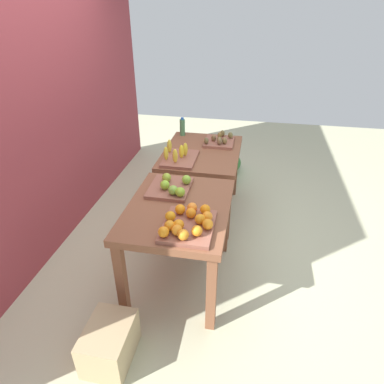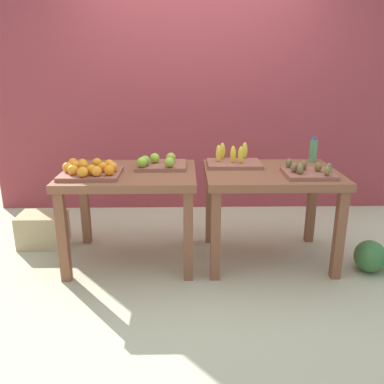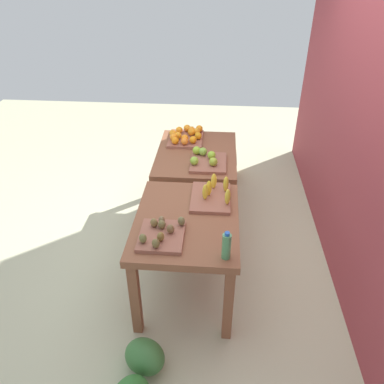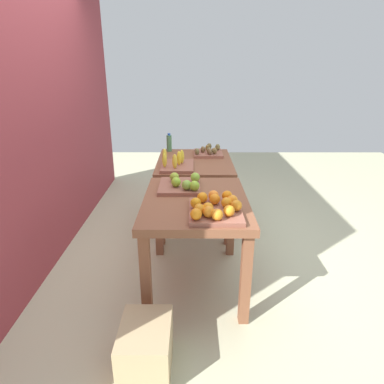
{
  "view_description": "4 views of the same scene",
  "coord_description": "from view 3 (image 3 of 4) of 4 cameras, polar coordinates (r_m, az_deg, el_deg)",
  "views": [
    {
      "loc": [
        -2.72,
        -0.53,
        2.18
      ],
      "look_at": [
        0.04,
        0.01,
        0.55
      ],
      "focal_mm": 31.36,
      "sensor_mm": 36.0,
      "label": 1
    },
    {
      "loc": [
        -0.12,
        -3.06,
        1.55
      ],
      "look_at": [
        -0.07,
        -0.05,
        0.6
      ],
      "focal_mm": 37.51,
      "sensor_mm": 36.0,
      "label": 2
    },
    {
      "loc": [
        2.92,
        0.23,
        2.53
      ],
      "look_at": [
        -0.1,
        -0.01,
        0.57
      ],
      "focal_mm": 35.86,
      "sensor_mm": 36.0,
      "label": 3
    },
    {
      "loc": [
        -2.92,
        0.02,
        1.71
      ],
      "look_at": [
        0.08,
        0.03,
        0.57
      ],
      "focal_mm": 31.03,
      "sensor_mm": 36.0,
      "label": 4
    }
  ],
  "objects": [
    {
      "name": "banana_crate",
      "position": [
        3.15,
        3.01,
        -0.48
      ],
      "size": [
        0.44,
        0.33,
        0.17
      ],
      "color": "#915644",
      "rests_on": "display_table_right"
    },
    {
      "name": "cardboard_produce_box",
      "position": [
        4.93,
        4.8,
        3.87
      ],
      "size": [
        0.4,
        0.3,
        0.29
      ],
      "primitive_type": "cube",
      "color": "tan",
      "rests_on": "ground_plane"
    },
    {
      "name": "display_table_right",
      "position": [
        3.02,
        -0.79,
        -5.6
      ],
      "size": [
        1.04,
        0.8,
        0.76
      ],
      "color": "brown",
      "rests_on": "ground_plane"
    },
    {
      "name": "watermelon_pile",
      "position": [
        2.83,
        -8.18,
        -25.93
      ],
      "size": [
        0.68,
        0.38,
        0.25
      ],
      "color": "#2E6F2E",
      "rests_on": "ground_plane"
    },
    {
      "name": "apple_bin",
      "position": [
        3.68,
        2.18,
        4.76
      ],
      "size": [
        0.4,
        0.36,
        0.11
      ],
      "color": "#915644",
      "rests_on": "display_table_left"
    },
    {
      "name": "orange_bin",
      "position": [
        4.14,
        -0.9,
        8.27
      ],
      "size": [
        0.44,
        0.36,
        0.11
      ],
      "color": "#915644",
      "rests_on": "display_table_left"
    },
    {
      "name": "kiwi_bin",
      "position": [
        2.76,
        -4.57,
        -6.24
      ],
      "size": [
        0.36,
        0.33,
        0.1
      ],
      "color": "#915644",
      "rests_on": "display_table_right"
    },
    {
      "name": "display_table_left",
      "position": [
        3.96,
        0.67,
        4.51
      ],
      "size": [
        1.04,
        0.8,
        0.76
      ],
      "color": "brown",
      "rests_on": "ground_plane"
    },
    {
      "name": "ground_plane",
      "position": [
        3.87,
        0.04,
        -7.97
      ],
      "size": [
        8.0,
        8.0,
        0.0
      ],
      "primitive_type": "plane",
      "color": "#BCBC98"
    },
    {
      "name": "back_wall",
      "position": [
        3.29,
        24.74,
        11.67
      ],
      "size": [
        4.4,
        0.12,
        3.0
      ],
      "primitive_type": "cube",
      "color": "#92353C",
      "rests_on": "ground_plane"
    },
    {
      "name": "water_bottle",
      "position": [
        2.56,
        5.14,
        -8.0
      ],
      "size": [
        0.06,
        0.06,
        0.21
      ],
      "color": "#4C8C59",
      "rests_on": "display_table_right"
    }
  ]
}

